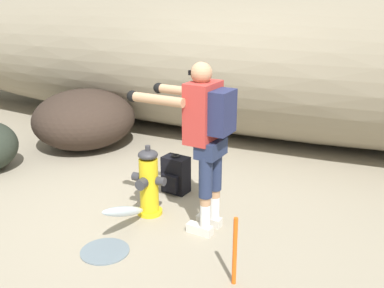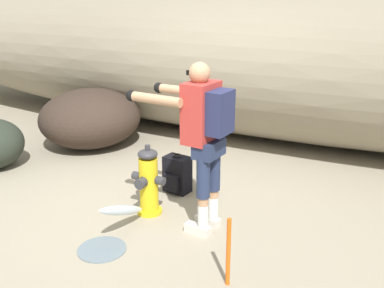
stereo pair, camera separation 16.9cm
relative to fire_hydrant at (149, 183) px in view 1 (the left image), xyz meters
name	(u,v)px [view 1 (the left image)]	position (x,y,z in m)	size (l,w,h in m)	color
ground_plane	(161,215)	(0.11, 0.04, -0.38)	(56.00, 56.00, 0.04)	gray
dirt_embankment	(256,57)	(0.11, 3.40, 0.91)	(17.18, 3.20, 2.53)	gray
fire_hydrant	(149,183)	(0.00, 0.00, 0.00)	(0.38, 0.33, 0.77)	gold
hydrant_water_jet	(119,221)	(0.00, -0.57, -0.16)	(0.45, 0.93, 0.45)	silver
utility_worker	(204,128)	(0.65, -0.06, 0.70)	(1.00, 0.59, 1.67)	beige
spare_backpack	(176,175)	(0.01, 0.61, -0.14)	(0.32, 0.32, 0.47)	black
boulder_large	(84,119)	(-1.99, 1.50, 0.09)	(1.56, 1.43, 0.90)	#33271F
survey_stake	(235,251)	(1.23, -0.77, -0.06)	(0.04, 0.04, 0.60)	#E55914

